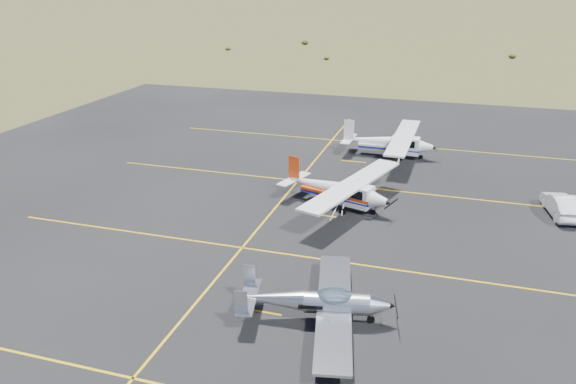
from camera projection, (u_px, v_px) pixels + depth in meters
The scene contains 6 objects.
ground at pixel (343, 283), 27.04m from camera, with size 1600.00×1600.00×0.00m, color #383D1C.
apron at pixel (367, 225), 33.27m from camera, with size 72.00×72.00×0.02m, color black.
aircraft_low_wing at pixel (319, 302), 23.77m from camera, with size 6.52×8.97×1.94m.
aircraft_cessna at pixel (337, 188), 35.46m from camera, with size 7.28×10.67×2.72m.
aircraft_plain at pixel (389, 142), 45.12m from camera, with size 6.50×10.85×2.76m.
sedan at pixel (562, 205), 34.27m from camera, with size 1.43×4.10×1.35m, color white.
Camera 1 is at (4.36, -23.31, 13.96)m, focal length 35.00 mm.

